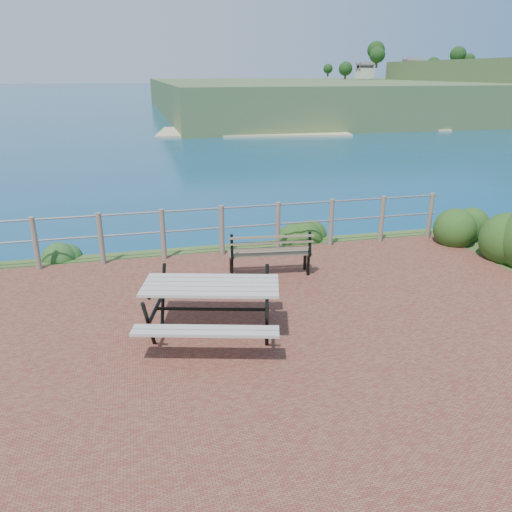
{
  "coord_description": "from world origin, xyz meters",
  "views": [
    {
      "loc": [
        -1.54,
        -5.96,
        3.46
      ],
      "look_at": [
        0.17,
        1.16,
        0.75
      ],
      "focal_mm": 35.0,
      "sensor_mm": 36.0,
      "label": 1
    }
  ],
  "objects": [
    {
      "name": "ocean",
      "position": [
        0.0,
        200.0,
        0.0
      ],
      "size": [
        1200.0,
        1200.0,
        0.0
      ],
      "primitive_type": "plane",
      "color": "#135274",
      "rests_on": "ground"
    },
    {
      "name": "ground",
      "position": [
        0.0,
        0.0,
        0.0
      ],
      "size": [
        10.0,
        7.0,
        0.12
      ],
      "primitive_type": "cube",
      "color": "brown",
      "rests_on": "ground"
    },
    {
      "name": "shrub_lip_east",
      "position": [
        1.93,
        3.96,
        0.0
      ],
      "size": [
        0.84,
        0.84,
        0.61
      ],
      "primitive_type": "ellipsoid",
      "color": "#204515",
      "rests_on": "ground"
    },
    {
      "name": "shrub_right_edge",
      "position": [
        5.26,
        3.18,
        0.0
      ],
      "size": [
        1.06,
        1.06,
        1.52
      ],
      "primitive_type": "ellipsoid",
      "color": "#204515",
      "rests_on": "ground"
    },
    {
      "name": "park_bench",
      "position": [
        0.65,
        2.12,
        0.55
      ],
      "size": [
        1.51,
        0.54,
        0.83
      ],
      "rotation": [
        0.0,
        0.0,
        -0.12
      ],
      "color": "brown",
      "rests_on": "ground"
    },
    {
      "name": "picnic_table",
      "position": [
        -0.7,
        0.15,
        0.49
      ],
      "size": [
        1.95,
        1.54,
        0.77
      ],
      "rotation": [
        0.0,
        0.0,
        -0.26
      ],
      "color": "#9F998F",
      "rests_on": "ground"
    },
    {
      "name": "shrub_lip_west",
      "position": [
        -2.99,
        4.04,
        0.0
      ],
      "size": [
        0.7,
        0.7,
        0.42
      ],
      "primitive_type": "ellipsoid",
      "color": "#25491B",
      "rests_on": "ground"
    },
    {
      "name": "safety_railing",
      "position": [
        0.0,
        3.35,
        0.57
      ],
      "size": [
        9.4,
        0.1,
        1.0
      ],
      "color": "#6B5B4C",
      "rests_on": "ground"
    }
  ]
}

